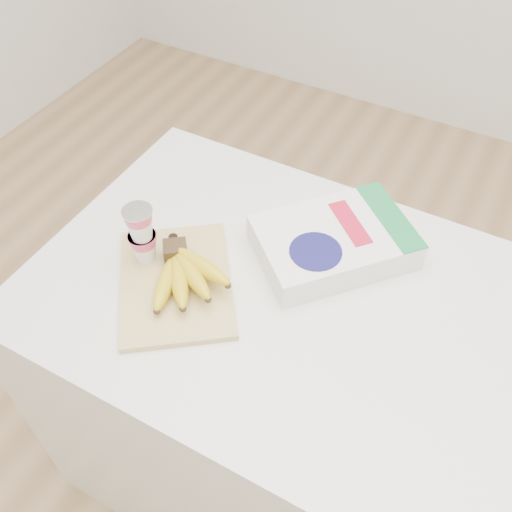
{
  "coord_description": "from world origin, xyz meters",
  "views": [
    {
      "loc": [
        0.26,
        -0.66,
        1.74
      ],
      "look_at": [
        -0.11,
        0.03,
        0.87
      ],
      "focal_mm": 40.0,
      "sensor_mm": 36.0,
      "label": 1
    }
  ],
  "objects_px": {
    "bananas": "(184,273)",
    "yogurt_stack": "(142,234)",
    "table": "(288,397)",
    "cutting_board": "(176,283)",
    "cereal_box": "(334,242)"
  },
  "relations": [
    {
      "from": "cutting_board",
      "to": "table",
      "type": "bearing_deg",
      "value": -15.51
    },
    {
      "from": "table",
      "to": "cutting_board",
      "type": "relative_size",
      "value": 3.61
    },
    {
      "from": "bananas",
      "to": "yogurt_stack",
      "type": "xyz_separation_m",
      "value": [
        -0.1,
        0.01,
        0.05
      ]
    },
    {
      "from": "cutting_board",
      "to": "yogurt_stack",
      "type": "distance_m",
      "value": 0.12
    },
    {
      "from": "table",
      "to": "cereal_box",
      "type": "distance_m",
      "value": 0.47
    },
    {
      "from": "table",
      "to": "cutting_board",
      "type": "distance_m",
      "value": 0.49
    },
    {
      "from": "bananas",
      "to": "table",
      "type": "bearing_deg",
      "value": 21.04
    },
    {
      "from": "table",
      "to": "bananas",
      "type": "xyz_separation_m",
      "value": [
        -0.21,
        -0.08,
        0.45
      ]
    },
    {
      "from": "bananas",
      "to": "cutting_board",
      "type": "bearing_deg",
      "value": -161.24
    },
    {
      "from": "bananas",
      "to": "cereal_box",
      "type": "relative_size",
      "value": 0.5
    },
    {
      "from": "cutting_board",
      "to": "cereal_box",
      "type": "distance_m",
      "value": 0.34
    },
    {
      "from": "table",
      "to": "cereal_box",
      "type": "relative_size",
      "value": 2.91
    },
    {
      "from": "cutting_board",
      "to": "cereal_box",
      "type": "bearing_deg",
      "value": 7.32
    },
    {
      "from": "yogurt_stack",
      "to": "table",
      "type": "bearing_deg",
      "value": 12.3
    },
    {
      "from": "table",
      "to": "bananas",
      "type": "bearing_deg",
      "value": -158.96
    }
  ]
}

